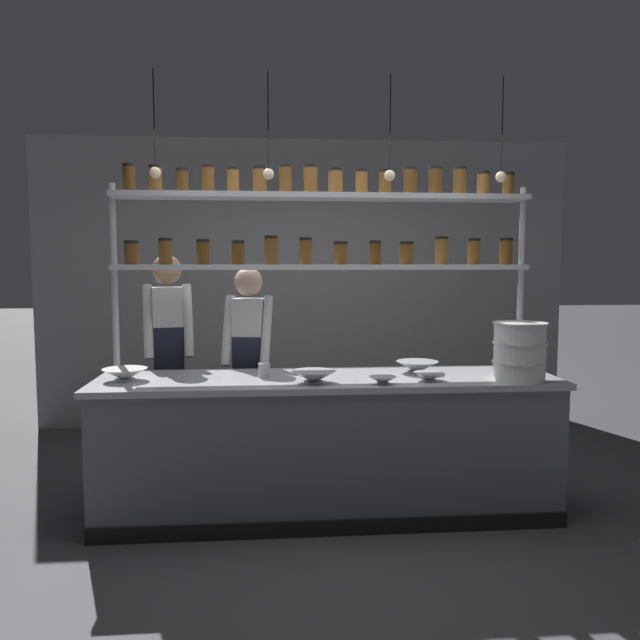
% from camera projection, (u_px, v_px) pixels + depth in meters
% --- Properties ---
extents(ground_plane, '(40.00, 40.00, 0.00)m').
position_uv_depth(ground_plane, '(328.00, 512.00, 4.19)').
color(ground_plane, '#4C4C51').
extents(back_wall, '(5.43, 0.12, 2.92)m').
position_uv_depth(back_wall, '(305.00, 284.00, 6.45)').
color(back_wall, '#939399').
rests_on(back_wall, ground_plane).
extents(prep_counter, '(3.03, 0.76, 0.92)m').
position_uv_depth(prep_counter, '(328.00, 445.00, 4.15)').
color(prep_counter, slate).
rests_on(prep_counter, ground_plane).
extents(spice_shelf_unit, '(2.91, 0.28, 2.35)m').
position_uv_depth(spice_shelf_unit, '(324.00, 233.00, 4.35)').
color(spice_shelf_unit, '#B7BABF').
rests_on(spice_shelf_unit, ground_plane).
extents(chef_left, '(0.40, 0.33, 1.73)m').
position_uv_depth(chef_left, '(169.00, 352.00, 4.70)').
color(chef_left, black).
rests_on(chef_left, ground_plane).
extents(chef_center, '(0.40, 0.32, 1.64)m').
position_uv_depth(chef_center, '(249.00, 361.00, 4.66)').
color(chef_center, black).
rests_on(chef_center, ground_plane).
extents(container_stack, '(0.34, 0.34, 0.37)m').
position_uv_depth(container_stack, '(520.00, 351.00, 3.97)').
color(container_stack, white).
rests_on(container_stack, prep_counter).
extents(prep_bowl_near_left, '(0.28, 0.28, 0.08)m').
position_uv_depth(prep_bowl_near_left, '(314.00, 377.00, 3.90)').
color(prep_bowl_near_left, '#B2B7BC').
rests_on(prep_bowl_near_left, prep_counter).
extents(prep_bowl_center_front, '(0.29, 0.29, 0.08)m').
position_uv_depth(prep_bowl_center_front, '(417.00, 367.00, 4.27)').
color(prep_bowl_center_front, '#B2B7BC').
rests_on(prep_bowl_center_front, prep_counter).
extents(prep_bowl_center_back, '(0.28, 0.28, 0.08)m').
position_uv_depth(prep_bowl_center_back, '(125.00, 375.00, 3.98)').
color(prep_bowl_center_back, white).
rests_on(prep_bowl_center_back, prep_counter).
extents(prep_bowl_near_right, '(0.20, 0.20, 0.05)m').
position_uv_depth(prep_bowl_near_right, '(429.00, 377.00, 3.98)').
color(prep_bowl_near_right, '#B2B7BC').
rests_on(prep_bowl_near_right, prep_counter).
extents(prep_bowl_far_left, '(0.17, 0.17, 0.05)m').
position_uv_depth(prep_bowl_far_left, '(383.00, 380.00, 3.87)').
color(prep_bowl_far_left, '#B2B7BC').
rests_on(prep_bowl_far_left, prep_counter).
extents(serving_cup_front, '(0.08, 0.08, 0.10)m').
position_uv_depth(serving_cup_front, '(264.00, 370.00, 4.09)').
color(serving_cup_front, '#B2B7BC').
rests_on(serving_cup_front, prep_counter).
extents(pendant_light_row, '(2.30, 0.07, 0.67)m').
position_uv_depth(pendant_light_row, '(331.00, 169.00, 3.99)').
color(pendant_light_row, black).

